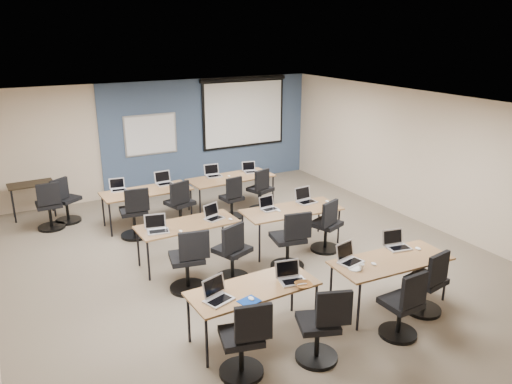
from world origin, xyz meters
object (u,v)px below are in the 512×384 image
laptop_10 (213,173)px  utility_table (31,188)px  task_chair_0 (244,345)px  task_chair_8 (135,217)px  training_table_front_left (253,291)px  spare_chair_b (50,210)px  laptop_4 (157,227)px  task_chair_11 (261,194)px  laptop_1 (291,276)px  task_chair_3 (428,287)px  task_chair_2 (403,310)px  task_chair_10 (232,201)px  training_table_mid_right (292,211)px  laptop_5 (213,215)px  training_table_mid_left (187,226)px  task_chair_1 (321,331)px  laptop_2 (349,257)px  laptop_0 (217,294)px  task_chair_7 (327,230)px  task_chair_9 (180,208)px  whiteboard (151,135)px  laptop_7 (305,199)px  laptop_8 (118,187)px  laptop_3 (396,243)px  training_table_back_right (231,179)px  laptop_9 (164,181)px  laptop_6 (268,206)px  task_chair_6 (290,245)px  training_table_front_right (391,262)px  task_chair_4 (189,265)px  task_chair_5 (233,257)px  laptop_11 (250,170)px

laptop_10 → utility_table: laptop_10 is taller
task_chair_0 → task_chair_8: (0.02, 4.62, 0.01)m
training_table_front_left → spare_chair_b: spare_chair_b is taller
laptop_4 → task_chair_11: (2.89, 1.71, -0.38)m
laptop_1 → task_chair_3: size_ratio=0.33×
training_table_front_left → task_chair_11: 4.75m
task_chair_2 → task_chair_10: size_ratio=1.04×
training_table_mid_right → task_chair_0: bearing=-127.0°
laptop_5 → training_table_mid_left: bearing=163.1°
task_chair_1 → laptop_2: 1.40m
training_table_front_left → laptop_0: bearing=-177.3°
task_chair_8 → task_chair_7: bearing=-31.5°
task_chair_0 → task_chair_9: task_chair_9 is taller
laptop_4 → task_chair_8: (0.05, 1.60, -0.37)m
whiteboard → laptop_7: whiteboard is taller
laptop_8 → laptop_10: 2.12m
laptop_3 → task_chair_9: size_ratio=0.33×
laptop_10 → task_chair_10: laptop_10 is taller
training_table_back_right → laptop_9: laptop_9 is taller
laptop_6 → task_chair_9: size_ratio=0.30×
utility_table → task_chair_2: bearing=-64.4°
task_chair_9 → laptop_4: bearing=-137.9°
task_chair_7 → laptop_4: bearing=146.0°
whiteboard → task_chair_6: size_ratio=1.22×
training_table_mid_right → task_chair_11: size_ratio=1.83×
laptop_3 → utility_table: size_ratio=0.38×
laptop_3 → task_chair_6: task_chair_6 is taller
laptop_2 → task_chair_8: task_chair_8 is taller
training_table_front_right → utility_table: 7.62m
laptop_10 → task_chair_11: 1.16m
laptop_0 → training_table_mid_right: bearing=23.1°
training_table_front_right → task_chair_3: 0.60m
laptop_5 → task_chair_9: 1.61m
task_chair_2 → task_chair_10: bearing=88.6°
training_table_back_right → laptop_10: size_ratio=5.63×
task_chair_1 → task_chair_2: bearing=15.3°
training_table_front_right → task_chair_7: size_ratio=1.74×
laptop_8 → laptop_4: bearing=-81.1°
laptop_7 → task_chair_4: bearing=-167.6°
laptop_5 → laptop_9: bearing=73.4°
training_table_mid_left → laptop_0: laptop_0 is taller
task_chair_5 → laptop_8: task_chair_5 is taller
training_table_mid_right → task_chair_4: (-2.27, -0.66, -0.25)m
task_chair_3 → task_chair_7: bearing=81.1°
training_table_mid_left → utility_table: (-2.11, 3.68, -0.03)m
laptop_11 → laptop_0: bearing=-107.3°
laptop_1 → laptop_11: laptop_1 is taller
laptop_5 → task_chair_6: (0.93, -1.04, -0.35)m
task_chair_9 → task_chair_6: bearing=-86.4°
laptop_11 → spare_chair_b: (-4.30, 0.47, -0.37)m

